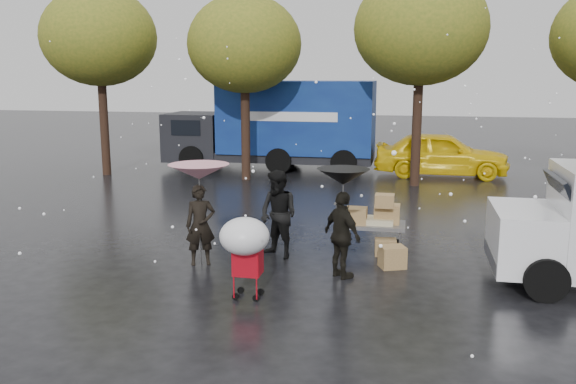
% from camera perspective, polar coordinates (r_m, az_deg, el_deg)
% --- Properties ---
extents(ground, '(90.00, 90.00, 0.00)m').
position_cam_1_polar(ground, '(11.95, -0.47, -7.56)').
color(ground, black).
rests_on(ground, ground).
extents(person_pink, '(0.70, 0.60, 1.64)m').
position_cam_1_polar(person_pink, '(12.37, -8.19, -3.08)').
color(person_pink, black).
rests_on(person_pink, ground).
extents(person_middle, '(1.12, 1.05, 1.84)m').
position_cam_1_polar(person_middle, '(12.69, -0.90, -2.11)').
color(person_middle, black).
rests_on(person_middle, ground).
extents(person_black, '(0.98, 0.97, 1.66)m').
position_cam_1_polar(person_black, '(11.49, 5.10, -4.04)').
color(person_black, black).
rests_on(person_black, ground).
extents(umbrella_pink, '(1.21, 1.21, 2.05)m').
position_cam_1_polar(umbrella_pink, '(12.15, -8.33, 1.88)').
color(umbrella_pink, '#4C4C4C').
rests_on(umbrella_pink, ground).
extents(umbrella_black, '(0.97, 0.97, 2.09)m').
position_cam_1_polar(umbrella_black, '(11.25, 5.20, 1.41)').
color(umbrella_black, '#4C4C4C').
rests_on(umbrella_black, ground).
extents(vendor_cart, '(1.52, 0.80, 1.27)m').
position_cam_1_polar(vendor_cart, '(13.43, 8.08, -2.34)').
color(vendor_cart, slate).
rests_on(vendor_cart, ground).
extents(shopping_cart, '(0.84, 0.84, 1.46)m').
position_cam_1_polar(shopping_cart, '(10.25, -4.04, -4.56)').
color(shopping_cart, red).
rests_on(shopping_cart, ground).
extents(blue_truck, '(8.30, 2.60, 3.50)m').
position_cam_1_polar(blue_truck, '(24.35, -1.07, 6.26)').
color(blue_truck, navy).
rests_on(blue_truck, ground).
extents(box_ground_near, '(0.59, 0.54, 0.44)m').
position_cam_1_polar(box_ground_near, '(12.37, 9.74, -6.01)').
color(box_ground_near, olive).
rests_on(box_ground_near, ground).
extents(box_ground_far, '(0.48, 0.38, 0.35)m').
position_cam_1_polar(box_ground_far, '(13.18, 9.11, -5.12)').
color(box_ground_far, olive).
rests_on(box_ground_far, ground).
extents(yellow_taxi, '(4.92, 2.02, 1.67)m').
position_cam_1_polar(yellow_taxi, '(23.50, 14.15, 3.48)').
color(yellow_taxi, yellow).
rests_on(yellow_taxi, ground).
extents(tree_row, '(21.60, 4.40, 7.12)m').
position_cam_1_polar(tree_row, '(21.29, 4.03, 14.33)').
color(tree_row, black).
rests_on(tree_row, ground).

